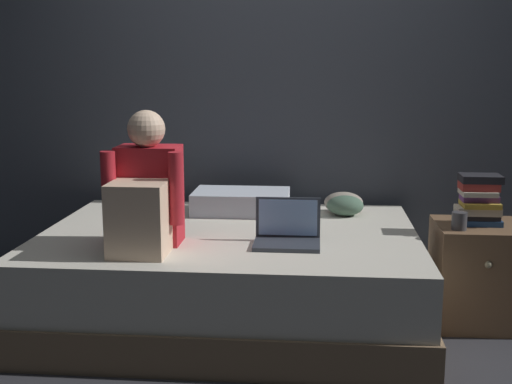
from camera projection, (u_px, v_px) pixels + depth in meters
The scene contains 10 objects.
ground_plane at pixel (263, 341), 3.33m from camera, with size 8.00×8.00×0.00m, color #2D2D33.
wall_back at pixel (278, 64), 4.25m from camera, with size 5.60×0.10×2.70m, color #424751.
bed at pixel (230, 275), 3.60m from camera, with size 2.00×1.50×0.49m.
nightstand at pixel (476, 274), 3.54m from camera, with size 0.44×0.46×0.53m.
person_sitting at pixel (145, 196), 3.19m from camera, with size 0.39×0.44×0.66m.
laptop at pixel (287, 233), 3.28m from camera, with size 0.32×0.23×0.22m.
pillow at pixel (241, 202), 3.98m from camera, with size 0.56×0.36×0.13m, color silver.
book_stack at pixel (479, 200), 3.47m from camera, with size 0.23×0.18×0.26m.
mug at pixel (459, 221), 3.37m from camera, with size 0.08×0.08×0.09m, color #3D3D42.
clothes_pile at pixel (344, 204), 3.94m from camera, with size 0.23×0.25×0.13m.
Camera 1 is at (0.25, -3.13, 1.35)m, focal length 47.19 mm.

